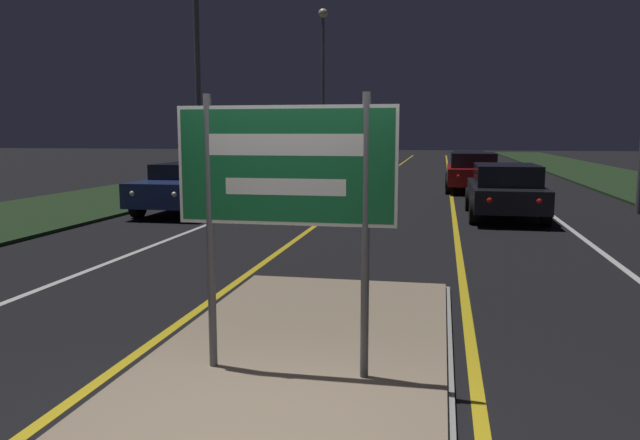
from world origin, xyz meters
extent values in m
cube|color=#999993|center=(0.00, 1.28, 0.03)|extent=(2.87, 7.15, 0.05)
cube|color=gray|center=(0.00, 1.28, 0.05)|extent=(2.75, 7.03, 0.10)
cube|color=#1E3319|center=(-9.50, 20.00, 0.04)|extent=(5.00, 100.00, 0.08)
cube|color=gold|center=(-1.63, 25.00, 0.00)|extent=(0.12, 70.00, 0.01)
cube|color=gold|center=(1.63, 25.00, 0.00)|extent=(0.12, 70.00, 0.01)
cube|color=silver|center=(-4.20, 25.00, 0.00)|extent=(0.12, 70.00, 0.01)
cube|color=silver|center=(4.20, 25.00, 0.00)|extent=(0.12, 70.00, 0.01)
cube|color=silver|center=(-7.20, 25.00, 0.00)|extent=(0.10, 70.00, 0.01)
cube|color=silver|center=(7.20, 25.00, 0.00)|extent=(0.10, 70.00, 0.01)
cylinder|color=#56565B|center=(-0.68, 1.28, 1.30)|extent=(0.07, 0.07, 2.39)
cylinder|color=#56565B|center=(0.68, 1.28, 1.30)|extent=(0.07, 0.07, 2.39)
cube|color=#146033|center=(0.00, 1.28, 1.89)|extent=(1.88, 0.04, 1.00)
cube|color=white|center=(0.00, 1.26, 1.89)|extent=(1.88, 0.00, 1.00)
cube|color=#146033|center=(0.00, 1.25, 1.89)|extent=(1.83, 0.01, 0.94)
cube|color=white|center=(0.00, 1.25, 2.07)|extent=(1.32, 0.01, 0.18)
cube|color=white|center=(0.00, 1.25, 1.72)|extent=(1.04, 0.01, 0.14)
cylinder|color=#56565B|center=(-6.62, 15.81, 4.32)|extent=(0.18, 0.18, 8.63)
cylinder|color=#56565B|center=(-6.26, 35.67, 4.71)|extent=(0.18, 0.18, 9.42)
sphere|color=beige|center=(-6.26, 35.67, 9.60)|extent=(0.58, 0.58, 0.58)
cube|color=black|center=(2.89, 12.87, 0.60)|extent=(1.73, 4.43, 0.55)
cube|color=black|center=(2.89, 12.61, 1.13)|extent=(1.52, 2.30, 0.51)
sphere|color=red|center=(2.35, 10.68, 0.67)|extent=(0.14, 0.14, 0.14)
sphere|color=red|center=(3.42, 10.68, 0.67)|extent=(0.14, 0.14, 0.14)
cylinder|color=black|center=(2.07, 14.25, 0.32)|extent=(0.22, 0.65, 0.65)
cylinder|color=black|center=(3.71, 14.25, 0.32)|extent=(0.22, 0.65, 0.65)
cylinder|color=black|center=(2.07, 11.50, 0.32)|extent=(0.22, 0.65, 0.65)
cylinder|color=black|center=(3.71, 11.50, 0.32)|extent=(0.22, 0.65, 0.65)
cube|color=maroon|center=(2.40, 20.41, 0.63)|extent=(1.82, 4.42, 0.62)
cube|color=black|center=(2.40, 20.14, 1.20)|extent=(1.60, 2.30, 0.52)
sphere|color=red|center=(1.83, 18.22, 0.70)|extent=(0.14, 0.14, 0.14)
sphere|color=red|center=(2.96, 18.22, 0.70)|extent=(0.14, 0.14, 0.14)
cylinder|color=black|center=(1.53, 21.78, 0.32)|extent=(0.22, 0.63, 0.63)
cylinder|color=black|center=(3.27, 21.78, 0.32)|extent=(0.22, 0.63, 0.63)
cylinder|color=black|center=(1.53, 19.04, 0.32)|extent=(0.22, 0.63, 0.63)
cylinder|color=black|center=(3.27, 19.04, 0.32)|extent=(0.22, 0.63, 0.63)
cube|color=#4C514C|center=(2.59, 28.78, 0.60)|extent=(1.70, 4.54, 0.56)
cube|color=black|center=(2.59, 28.51, 1.08)|extent=(1.50, 2.36, 0.40)
sphere|color=red|center=(2.06, 26.53, 0.67)|extent=(0.14, 0.14, 0.14)
sphere|color=red|center=(3.12, 26.53, 0.67)|extent=(0.14, 0.14, 0.14)
cylinder|color=black|center=(1.78, 30.19, 0.32)|extent=(0.22, 0.64, 0.64)
cylinder|color=black|center=(3.40, 30.19, 0.32)|extent=(0.22, 0.64, 0.64)
cylinder|color=black|center=(1.78, 27.37, 0.32)|extent=(0.22, 0.64, 0.64)
cylinder|color=black|center=(3.40, 27.37, 0.32)|extent=(0.22, 0.64, 0.64)
cube|color=navy|center=(-5.59, 12.38, 0.63)|extent=(1.77, 4.38, 0.63)
cube|color=black|center=(-5.59, 12.65, 1.15)|extent=(1.56, 2.28, 0.40)
sphere|color=white|center=(-6.14, 10.22, 0.71)|extent=(0.14, 0.14, 0.14)
sphere|color=white|center=(-5.04, 10.22, 0.71)|extent=(0.14, 0.14, 0.14)
cylinder|color=black|center=(-6.44, 11.03, 0.32)|extent=(0.22, 0.64, 0.64)
cylinder|color=black|center=(-4.74, 11.03, 0.32)|extent=(0.22, 0.64, 0.64)
cylinder|color=black|center=(-6.44, 13.74, 0.32)|extent=(0.22, 0.64, 0.64)
cylinder|color=black|center=(-4.74, 13.74, 0.32)|extent=(0.22, 0.64, 0.64)
camera|label=1|loc=(1.29, -3.79, 2.16)|focal=35.00mm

